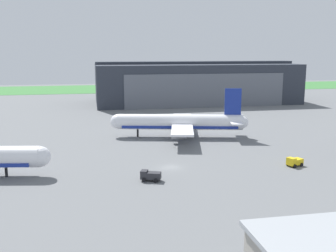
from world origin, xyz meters
The scene contains 6 objects.
ground_plane centered at (0.00, 0.00, 0.00)m, with size 440.00×440.00×0.00m, color slate.
grass_field_strip centered at (0.00, 179.75, 0.04)m, with size 440.00×56.00×0.08m, color #3D7B3C.
maintenance_hangar centered at (33.01, 103.01, 9.25)m, with size 93.54×35.65×19.42m.
airliner_far_left centered at (8.31, 28.69, 4.29)m, with size 38.36×33.25×14.07m.
pushback_tractor centered at (-5.51, -7.91, 1.07)m, with size 4.16×3.08×2.01m.
ops_van centered at (26.35, -4.16, 1.02)m, with size 3.94×3.12×1.99m.
Camera 1 is at (-16.07, -79.55, 24.54)m, focal length 42.38 mm.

